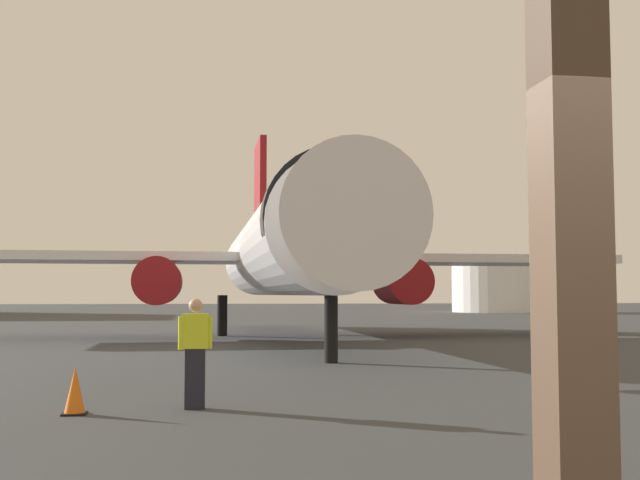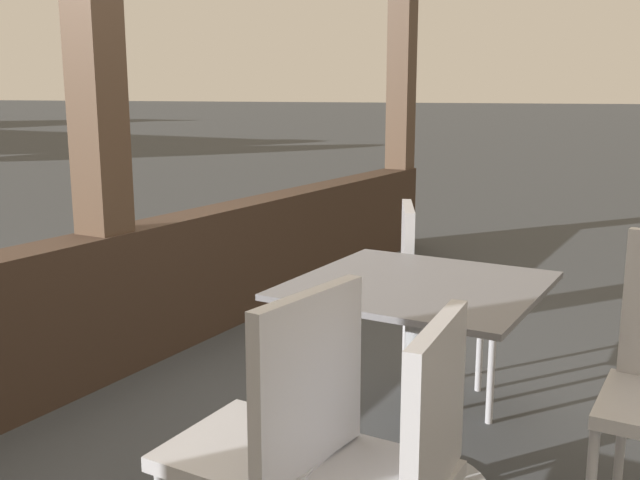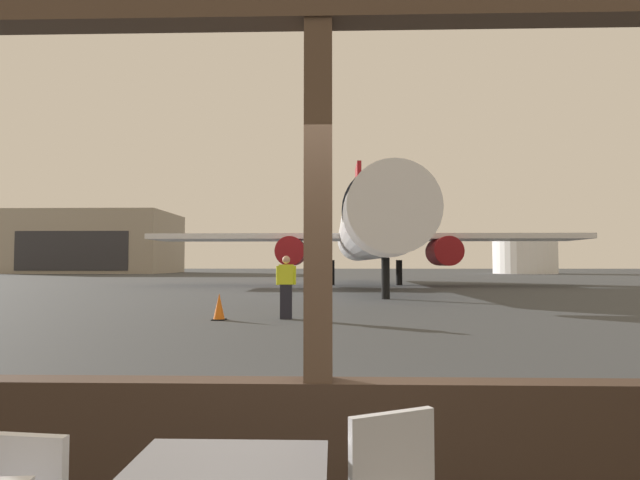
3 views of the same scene
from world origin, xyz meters
name	(u,v)px [view 1 (image 1 of 3)]	position (x,y,z in m)	size (l,w,h in m)	color
ground_plane	(219,328)	(0.00, 40.00, 0.00)	(220.00, 220.00, 0.00)	#383A3D
window_frame	(576,478)	(0.00, 0.00, 1.22)	(7.27, 0.24, 3.51)	#38281E
airplane	(285,250)	(2.34, 29.53, 3.62)	(29.43, 29.69, 10.49)	silver
ground_crew_worker	(195,352)	(-1.21, 10.36, 0.90)	(0.54, 0.26, 1.74)	black
traffic_cone	(75,391)	(-2.99, 10.06, 0.35)	(0.36, 0.36, 0.73)	orange
fuel_storage_tank	(498,286)	(29.21, 74.37, 2.69)	(9.33, 9.33, 5.38)	white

